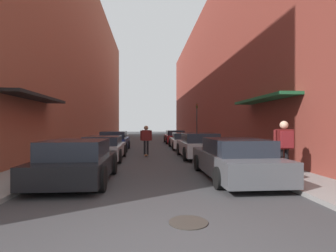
% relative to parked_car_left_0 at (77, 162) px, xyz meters
% --- Properties ---
extents(ground, '(99.59, 99.59, 0.00)m').
position_rel_parked_car_left_0_xyz_m(ground, '(2.42, 13.30, -0.63)').
color(ground, '#38383A').
extents(curb_strip_left, '(1.80, 45.27, 0.12)m').
position_rel_parked_car_left_0_xyz_m(curb_strip_left, '(-1.98, 17.83, -0.57)').
color(curb_strip_left, gray).
rests_on(curb_strip_left, ground).
extents(curb_strip_right, '(1.80, 45.27, 0.12)m').
position_rel_parked_car_left_0_xyz_m(curb_strip_right, '(6.82, 17.83, -0.57)').
color(curb_strip_right, gray).
rests_on(curb_strip_right, ground).
extents(building_row_left, '(4.90, 45.27, 15.30)m').
position_rel_parked_car_left_0_xyz_m(building_row_left, '(-4.88, 17.82, 7.02)').
color(building_row_left, brown).
rests_on(building_row_left, ground).
extents(building_row_right, '(4.90, 45.27, 13.35)m').
position_rel_parked_car_left_0_xyz_m(building_row_right, '(9.72, 17.82, 6.05)').
color(building_row_right, brown).
rests_on(building_row_right, ground).
extents(parked_car_left_0, '(2.08, 4.01, 1.29)m').
position_rel_parked_car_left_0_xyz_m(parked_car_left_0, '(0.00, 0.00, 0.00)').
color(parked_car_left_0, black).
rests_on(parked_car_left_0, ground).
extents(parked_car_left_1, '(1.98, 4.23, 1.20)m').
position_rel_parked_car_left_0_xyz_m(parked_car_left_1, '(-0.02, 5.15, -0.04)').
color(parked_car_left_1, '#B7B7BC').
rests_on(parked_car_left_1, ground).
extents(parked_car_left_2, '(1.95, 4.22, 1.33)m').
position_rel_parked_car_left_0_xyz_m(parked_car_left_2, '(-0.08, 10.03, 0.01)').
color(parked_car_left_2, navy).
rests_on(parked_car_left_2, ground).
extents(parked_car_right_0, '(2.02, 4.71, 1.30)m').
position_rel_parked_car_left_0_xyz_m(parked_car_right_0, '(4.98, 0.20, 0.00)').
color(parked_car_right_0, '#515459').
rests_on(parked_car_right_0, ground).
extents(parked_car_right_1, '(2.04, 4.18, 1.32)m').
position_rel_parked_car_left_0_xyz_m(parked_car_right_1, '(4.93, 5.71, 0.02)').
color(parked_car_right_1, '#B7B7BC').
rests_on(parked_car_right_1, ground).
extents(parked_car_right_2, '(2.02, 4.82, 1.17)m').
position_rel_parked_car_left_0_xyz_m(parked_car_right_2, '(4.93, 11.37, -0.06)').
color(parked_car_right_2, silver).
rests_on(parked_car_right_2, ground).
extents(parked_car_right_3, '(1.94, 4.34, 1.25)m').
position_rel_parked_car_left_0_xyz_m(parked_car_right_3, '(4.88, 17.16, -0.01)').
color(parked_car_right_3, maroon).
rests_on(parked_car_right_3, ground).
extents(skateboarder, '(0.66, 0.78, 1.71)m').
position_rel_parked_car_left_0_xyz_m(skateboarder, '(2.10, 6.75, 0.43)').
color(skateboarder, brown).
rests_on(skateboarder, ground).
extents(manhole_cover, '(0.70, 0.70, 0.02)m').
position_rel_parked_car_left_0_xyz_m(manhole_cover, '(2.85, -3.53, -0.62)').
color(manhole_cover, '#332D28').
rests_on(manhole_cover, ground).
extents(traffic_light, '(0.16, 0.22, 3.67)m').
position_rel_parked_car_left_0_xyz_m(traffic_light, '(6.91, 16.47, 1.75)').
color(traffic_light, '#2D2D2D').
rests_on(traffic_light, curb_strip_right).
extents(pedestrian, '(0.70, 0.39, 1.76)m').
position_rel_parked_car_left_0_xyz_m(pedestrian, '(6.59, 0.01, 0.59)').
color(pedestrian, black).
rests_on(pedestrian, curb_strip_right).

